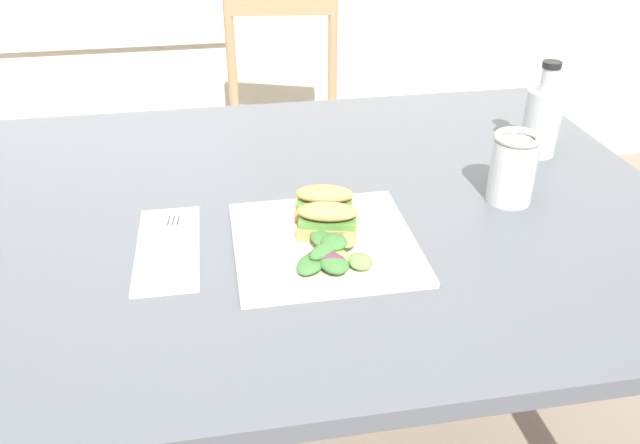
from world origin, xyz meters
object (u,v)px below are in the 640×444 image
Objects in this scene: plate_lunch at (324,242)px; bottle_cold_brew at (541,124)px; sandwich_half_front at (328,220)px; sandwich_half_back at (325,202)px; fork_on_napkin at (169,240)px; chair_wooden_far at (285,135)px; mason_jar_iced_tea at (512,171)px; dining_table at (297,252)px.

bottle_cold_brew is at bearing 28.67° from plate_lunch.
plate_lunch is 2.70× the size of sandwich_half_front.
sandwich_half_front is (0.01, 0.01, 0.03)m from plate_lunch.
fork_on_napkin is (-0.26, -0.02, -0.03)m from sandwich_half_back.
chair_wooden_far reaches higher than mason_jar_iced_tea.
sandwich_half_back is at bearing 84.24° from sandwich_half_front.
plate_lunch is at bearing -11.57° from fork_on_napkin.
dining_table is 12.80× the size of sandwich_half_front.
dining_table is 0.42m from mason_jar_iced_tea.
mason_jar_iced_tea is (-0.14, -0.18, -0.01)m from bottle_cold_brew.
mason_jar_iced_tea is (0.60, 0.04, 0.05)m from fork_on_napkin.
sandwich_half_front is 0.58× the size of fork_on_napkin.
sandwich_half_front is 0.56m from bottle_cold_brew.
sandwich_half_front is at bearing -76.21° from dining_table.
plate_lunch reaches higher than dining_table.
plate_lunch is 0.57m from bottle_cold_brew.
fork_on_napkin is (-0.32, -1.09, 0.30)m from chair_wooden_far.
chair_wooden_far is 3.01× the size of plate_lunch.
mason_jar_iced_tea is (0.34, 0.02, 0.02)m from sandwich_half_back.
mason_jar_iced_tea is at bearing 2.80° from sandwich_half_back.
bottle_cold_brew is (0.43, -0.87, 0.36)m from chair_wooden_far.
bottle_cold_brew reaches higher than sandwich_half_front.
chair_wooden_far is at bearing 86.29° from plate_lunch.
dining_table is at bearing 171.30° from mason_jar_iced_tea.
mason_jar_iced_tea reaches higher than plate_lunch.
chair_wooden_far is at bearing 86.65° from sandwich_half_front.
sandwich_half_back is (0.01, 0.07, 0.03)m from plate_lunch.
sandwich_half_front is 0.83× the size of mason_jar_iced_tea.
sandwich_half_front is 0.55× the size of bottle_cold_brew.
fork_on_napkin is at bearing -176.17° from mason_jar_iced_tea.
bottle_cold_brew is at bearing 13.28° from dining_table.
sandwich_half_front is 0.06m from sandwich_half_back.
sandwich_half_back is 0.58× the size of fork_on_napkin.
mason_jar_iced_tea is at bearing -74.93° from chair_wooden_far.
sandwich_half_back is at bearing -93.22° from chair_wooden_far.
dining_table is 1.01m from chair_wooden_far.
chair_wooden_far is (0.10, 0.99, -0.19)m from dining_table.
sandwich_half_front reaches higher than dining_table.
sandwich_half_front is (0.03, -0.13, 0.15)m from dining_table.
chair_wooden_far is at bearing 105.07° from mason_jar_iced_tea.
bottle_cold_brew is 1.51× the size of mason_jar_iced_tea.
sandwich_half_front is at bearing -152.27° from bottle_cold_brew.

